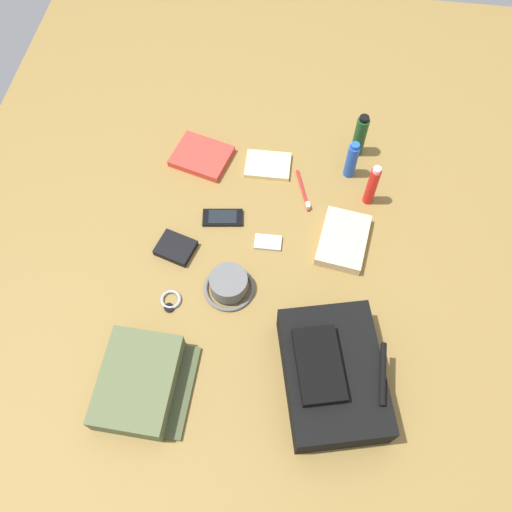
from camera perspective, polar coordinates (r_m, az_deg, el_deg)
name	(u,v)px	position (r m, az deg, el deg)	size (l,w,h in m)	color
ground_plane	(256,264)	(1.64, 0.00, -0.86)	(2.64, 2.02, 0.02)	olive
backpack	(332,374)	(1.45, 8.14, -12.43)	(0.41, 0.33, 0.14)	black
toiletry_pouch	(140,383)	(1.48, -12.31, -13.12)	(0.27, 0.25, 0.08)	#56603D
bucket_hat	(229,285)	(1.56, -2.92, -3.09)	(0.15, 0.15, 0.07)	#616161
shampoo_bottle	(360,136)	(1.83, 11.07, 12.53)	(0.04, 0.04, 0.17)	#19471E
deodorant_spray	(352,160)	(1.78, 10.21, 10.08)	(0.04, 0.04, 0.15)	blue
sunscreen_spray	(372,186)	(1.72, 12.32, 7.37)	(0.03, 0.03, 0.17)	red
paperback_novel	(202,156)	(1.85, -5.84, 10.57)	(0.19, 0.22, 0.02)	red
cell_phone	(223,218)	(1.70, -3.59, 4.13)	(0.08, 0.13, 0.01)	black
media_player	(268,242)	(1.65, 1.28, 1.47)	(0.05, 0.09, 0.01)	#B7B7BC
wristwatch	(170,301)	(1.58, -9.15, -4.74)	(0.07, 0.06, 0.01)	#99999E
toothbrush	(304,193)	(1.76, 5.12, 6.79)	(0.16, 0.06, 0.02)	red
wallet	(176,248)	(1.65, -8.60, 0.86)	(0.09, 0.11, 0.02)	black
notepad	(268,165)	(1.82, 1.28, 9.71)	(0.11, 0.15, 0.02)	beige
folded_towel	(343,240)	(1.66, 9.33, 1.70)	(0.20, 0.14, 0.04)	beige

